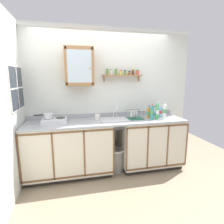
# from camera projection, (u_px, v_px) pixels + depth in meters

# --- Properties ---
(floor) EXTENTS (5.83, 5.83, 0.00)m
(floor) POSITION_uv_depth(u_px,v_px,m) (112.00, 180.00, 3.03)
(floor) COLOR gray
(floor) RESTS_ON ground
(back_wall) EXTENTS (3.43, 0.07, 2.60)m
(back_wall) POSITION_uv_depth(u_px,v_px,m) (104.00, 98.00, 3.44)
(back_wall) COLOR silver
(back_wall) RESTS_ON ground
(side_wall_left) EXTENTS (0.05, 3.46, 2.60)m
(side_wall_left) POSITION_uv_depth(u_px,v_px,m) (2.00, 110.00, 2.21)
(side_wall_left) COLOR silver
(side_wall_left) RESTS_ON ground
(lower_cabinet_run) EXTENTS (1.46, 0.64, 0.92)m
(lower_cabinet_run) POSITION_uv_depth(u_px,v_px,m) (69.00, 150.00, 3.13)
(lower_cabinet_run) COLOR black
(lower_cabinet_run) RESTS_ON ground
(lower_cabinet_run_right) EXTENTS (1.16, 0.64, 0.92)m
(lower_cabinet_run_right) POSITION_uv_depth(u_px,v_px,m) (150.00, 143.00, 3.45)
(lower_cabinet_run_right) COLOR black
(lower_cabinet_run_right) RESTS_ON ground
(countertop) EXTENTS (2.79, 0.67, 0.03)m
(countertop) POSITION_uv_depth(u_px,v_px,m) (107.00, 121.00, 3.18)
(countertop) COLOR #9EA3A8
(countertop) RESTS_ON lower_cabinet_run
(backsplash) EXTENTS (2.79, 0.02, 0.08)m
(backsplash) POSITION_uv_depth(u_px,v_px,m) (104.00, 115.00, 3.47)
(backsplash) COLOR #9EA3A8
(backsplash) RESTS_ON countertop
(sink) EXTENTS (0.49, 0.42, 0.41)m
(sink) POSITION_uv_depth(u_px,v_px,m) (114.00, 121.00, 3.25)
(sink) COLOR silver
(sink) RESTS_ON countertop
(hot_plate_stove) EXTENTS (0.40, 0.33, 0.08)m
(hot_plate_stove) POSITION_uv_depth(u_px,v_px,m) (55.00, 121.00, 3.02)
(hot_plate_stove) COLOR silver
(hot_plate_stove) RESTS_ON countertop
(saucepan) EXTENTS (0.31, 0.16, 0.08)m
(saucepan) POSITION_uv_depth(u_px,v_px,m) (48.00, 116.00, 3.00)
(saucepan) COLOR silver
(saucepan) RESTS_ON hot_plate_stove
(bottle_soda_green_0) EXTENTS (0.06, 0.06, 0.32)m
(bottle_soda_green_0) POSITION_uv_depth(u_px,v_px,m) (157.00, 111.00, 3.27)
(bottle_soda_green_0) COLOR #4CB266
(bottle_soda_green_0) RESTS_ON countertop
(bottle_detergent_teal_1) EXTENTS (0.07, 0.07, 0.28)m
(bottle_detergent_teal_1) POSITION_uv_depth(u_px,v_px,m) (152.00, 112.00, 3.24)
(bottle_detergent_teal_1) COLOR teal
(bottle_detergent_teal_1) RESTS_ON countertop
(bottle_water_clear_2) EXTENTS (0.07, 0.07, 0.22)m
(bottle_water_clear_2) POSITION_uv_depth(u_px,v_px,m) (154.00, 112.00, 3.42)
(bottle_water_clear_2) COLOR silver
(bottle_water_clear_2) RESTS_ON countertop
(bottle_opaque_white_3) EXTENTS (0.07, 0.07, 0.31)m
(bottle_opaque_white_3) POSITION_uv_depth(u_px,v_px,m) (165.00, 111.00, 3.29)
(bottle_opaque_white_3) COLOR white
(bottle_opaque_white_3) RESTS_ON countertop
(bottle_juice_amber_4) EXTENTS (0.07, 0.07, 0.24)m
(bottle_juice_amber_4) POSITION_uv_depth(u_px,v_px,m) (149.00, 112.00, 3.36)
(bottle_juice_amber_4) COLOR gold
(bottle_juice_amber_4) RESTS_ON countertop
(bottle_water_blue_5) EXTENTS (0.08, 0.08, 0.24)m
(bottle_water_blue_5) POSITION_uv_depth(u_px,v_px,m) (160.00, 112.00, 3.42)
(bottle_water_blue_5) COLOR #8CB7E0
(bottle_water_blue_5) RESTS_ON countertop
(dish_rack) EXTENTS (0.29, 0.24, 0.16)m
(dish_rack) POSITION_uv_depth(u_px,v_px,m) (134.00, 117.00, 3.32)
(dish_rack) COLOR #26664C
(dish_rack) RESTS_ON countertop
(mug) EXTENTS (0.09, 0.12, 0.10)m
(mug) POSITION_uv_depth(u_px,v_px,m) (97.00, 117.00, 3.23)
(mug) COLOR white
(mug) RESTS_ON countertop
(wall_cabinet) EXTENTS (0.48, 0.34, 0.64)m
(wall_cabinet) POSITION_uv_depth(u_px,v_px,m) (79.00, 67.00, 3.06)
(wall_cabinet) COLOR #996B42
(spice_shelf) EXTENTS (0.74, 0.14, 0.23)m
(spice_shelf) POSITION_uv_depth(u_px,v_px,m) (123.00, 74.00, 3.34)
(spice_shelf) COLOR #996B42
(window) EXTENTS (0.03, 0.68, 0.67)m
(window) POSITION_uv_depth(u_px,v_px,m) (17.00, 88.00, 2.73)
(window) COLOR #262D38
(trash_bin) EXTENTS (0.29, 0.29, 0.42)m
(trash_bin) POSITION_uv_depth(u_px,v_px,m) (116.00, 160.00, 3.30)
(trash_bin) COLOR gray
(trash_bin) RESTS_ON ground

